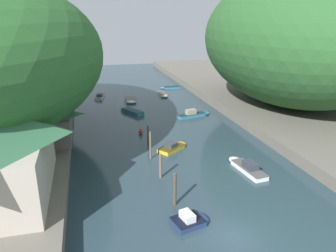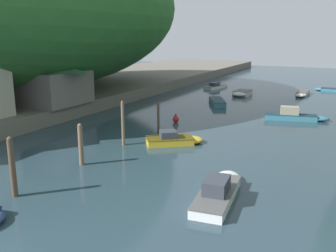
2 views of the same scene
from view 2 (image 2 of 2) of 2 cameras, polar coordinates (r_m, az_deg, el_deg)
The scene contains 17 objects.
water_surface at distance 39.90m, azimuth 8.29°, elevation 1.68°, with size 130.00×130.00×0.00m, color #283D47.
left_bank at distance 52.13m, azimuth -17.14°, elevation 4.85°, with size 22.00×120.00×1.40m.
hillside_left at distance 50.02m, azimuth -21.91°, elevation 16.67°, with size 34.42×48.18×20.40m.
boathouse_shed at distance 40.13m, azimuth -18.02°, elevation 6.68°, with size 7.61×6.81×4.60m.
boat_near_quay at distance 52.90m, azimuth 11.14°, elevation 4.92°, with size 2.09×3.95×0.66m.
boat_yellow_tender at distance 59.90m, azimuth 7.47°, elevation 6.04°, with size 2.57×5.84×0.91m.
boat_mid_channel at distance 20.12m, azimuth 7.84°, elevation -9.53°, with size 2.30×6.34×1.27m.
boat_navy_launch at distance 55.10m, azimuth 19.78°, elevation 4.65°, with size 1.42×5.25×0.54m.
boat_red_skiff at distance 39.18m, azimuth 19.03°, elevation 1.44°, with size 6.28×2.80×1.34m.
boat_open_rowboat at distance 61.44m, azimuth 23.50°, elevation 5.12°, with size 4.60×1.78×0.39m.
boat_far_upstream at distance 29.12m, azimuth 1.11°, elevation -2.06°, with size 4.62×4.06×1.05m.
boat_far_right_bank at distance 46.35m, azimuth 7.40°, elevation 3.80°, with size 3.96×5.84×0.64m.
mooring_post_nearest at distance 21.06m, azimuth -22.63°, elevation -5.76°, with size 0.31×0.31×3.27m.
mooring_post_second at distance 24.82m, azimuth -13.15°, elevation -2.73°, with size 0.31×0.31×2.78m.
mooring_post_middle at distance 28.63m, azimuth -6.88°, elevation 0.45°, with size 0.24×0.24×3.45m.
mooring_post_fourth at distance 32.24m, azimuth -1.48°, elevation 1.35°, with size 0.21×0.21×2.67m.
channel_buoy_near at distance 36.15m, azimuth 1.19°, elevation 1.13°, with size 0.61×0.61×0.92m.
Camera 2 is at (12.29, -7.04, 8.34)m, focal length 40.00 mm.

